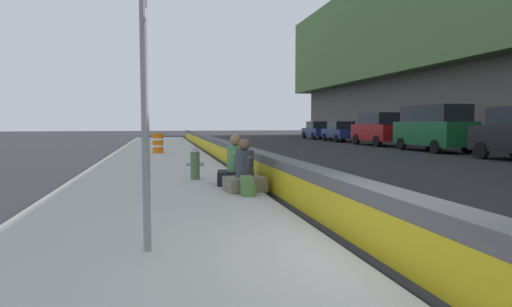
{
  "coord_description": "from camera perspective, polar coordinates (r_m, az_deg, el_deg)",
  "views": [
    {
      "loc": [
        -4.29,
        2.56,
        1.63
      ],
      "look_at": [
        6.23,
        0.23,
        0.84
      ],
      "focal_mm": 30.24,
      "sensor_mm": 36.0,
      "label": 1
    }
  ],
  "objects": [
    {
      "name": "fire_hydrant",
      "position": [
        11.35,
        -8.06,
        -1.14
      ],
      "size": [
        0.26,
        0.46,
        0.88
      ],
      "color": "#47663D",
      "rests_on": "sidewalk_strip"
    },
    {
      "name": "parked_car_midline",
      "position": [
        31.22,
        15.92,
        3.18
      ],
      "size": [
        4.8,
        2.07,
        2.28
      ],
      "color": "maroon",
      "rests_on": "ground_plane"
    },
    {
      "name": "route_sign_post",
      "position": [
        5.1,
        -14.52,
        10.61
      ],
      "size": [
        0.44,
        0.09,
        3.6
      ],
      "color": "gray",
      "rests_on": "sidewalk_strip"
    },
    {
      "name": "sidewalk_strip",
      "position": [
        4.56,
        -13.41,
        -15.92
      ],
      "size": [
        80.0,
        4.4,
        0.14
      ],
      "primitive_type": "cube",
      "color": "#A8A59E",
      "rests_on": "ground_plane"
    },
    {
      "name": "parked_car_far",
      "position": [
        37.04,
        11.09,
        2.9
      ],
      "size": [
        4.56,
        2.07,
        1.71
      ],
      "color": "navy",
      "rests_on": "ground_plane"
    },
    {
      "name": "ground_plane",
      "position": [
        5.25,
        17.96,
        -14.11
      ],
      "size": [
        160.0,
        160.0,
        0.0
      ],
      "primitive_type": "plane",
      "color": "#232326",
      "rests_on": "ground"
    },
    {
      "name": "seated_person_middle",
      "position": [
        10.3,
        -2.71,
        -2.04
      ],
      "size": [
        0.86,
        0.97,
        1.2
      ],
      "color": "black",
      "rests_on": "sidewalk_strip"
    },
    {
      "name": "seated_person_foreground",
      "position": [
        9.31,
        -1.51,
        -2.82
      ],
      "size": [
        0.8,
        0.91,
        1.14
      ],
      "color": "#706651",
      "rests_on": "sidewalk_strip"
    },
    {
      "name": "jersey_barrier",
      "position": [
        5.13,
        18.03,
        -9.61
      ],
      "size": [
        76.0,
        0.45,
        0.85
      ],
      "color": "#545456",
      "rests_on": "ground_plane"
    },
    {
      "name": "backpack",
      "position": [
        8.74,
        -1.14,
        -4.35
      ],
      "size": [
        0.32,
        0.28,
        0.4
      ],
      "color": "#4C7A3D",
      "rests_on": "sidewalk_strip"
    },
    {
      "name": "parked_car_fourth",
      "position": [
        25.89,
        22.4,
        3.24
      ],
      "size": [
        5.11,
        2.13,
        2.56
      ],
      "color": "#145128",
      "rests_on": "ground_plane"
    },
    {
      "name": "construction_barrel",
      "position": [
        21.44,
        -12.85,
        1.36
      ],
      "size": [
        0.54,
        0.54,
        0.95
      ],
      "color": "orange",
      "rests_on": "sidewalk_strip"
    },
    {
      "name": "parked_car_farther",
      "position": [
        42.38,
        8.1,
        3.08
      ],
      "size": [
        4.55,
        2.05,
        1.71
      ],
      "color": "navy",
      "rests_on": "ground_plane"
    }
  ]
}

